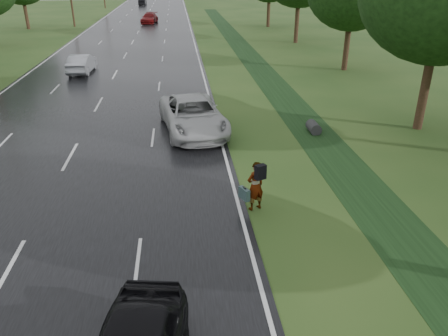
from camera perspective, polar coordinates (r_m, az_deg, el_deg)
ground at (r=13.55m, az=-26.45°, el=-12.21°), size 220.00×220.00×0.00m
road at (r=55.85m, az=-11.40°, el=16.58°), size 14.00×180.00×0.04m
edge_stripe_east at (r=55.67m, az=-4.17°, el=16.98°), size 0.12×180.00×0.01m
edge_stripe_west at (r=56.84m, az=-18.46°, el=16.00°), size 0.12×180.00×0.01m
center_line at (r=55.85m, az=-11.41°, el=16.60°), size 0.12×180.00×0.01m
drainage_ditch at (r=30.53m, az=6.87°, el=10.34°), size 2.20×120.00×0.56m
pedestrian at (r=14.67m, az=4.08°, el=-2.30°), size 0.94×0.73×1.76m
white_pickup at (r=21.85m, az=-4.07°, el=6.89°), size 3.63×6.37×1.68m
silver_sedan at (r=36.56m, az=-18.08°, el=12.87°), size 1.67×4.35×1.41m
far_car_red at (r=68.13m, az=-9.72°, el=18.73°), size 2.60×5.06×1.41m
far_car_dark at (r=101.65m, az=-10.60°, el=20.56°), size 1.58×4.17×1.36m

